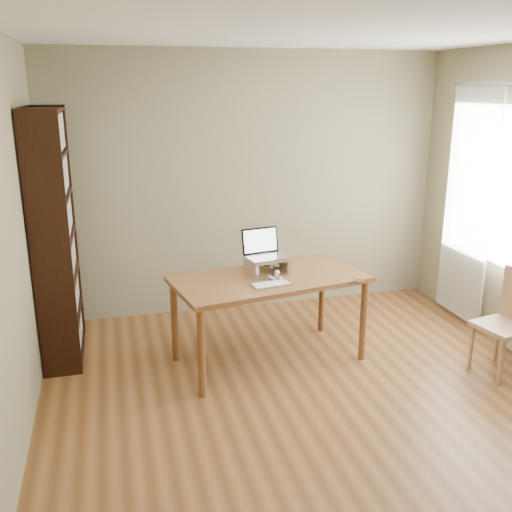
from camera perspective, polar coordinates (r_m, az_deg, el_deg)
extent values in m
cube|color=brown|center=(4.23, 7.07, -15.88)|extent=(4.00, 4.50, 0.02)
cube|color=white|center=(3.58, 8.66, 22.19)|extent=(4.00, 4.50, 0.02)
cube|color=#7C7553|center=(5.80, -0.70, 7.20)|extent=(4.00, 0.02, 2.60)
cube|color=black|center=(4.60, -19.88, 0.46)|extent=(0.30, 0.04, 2.10)
cube|color=black|center=(5.43, -19.17, 2.91)|extent=(0.30, 0.04, 2.10)
cube|color=black|center=(5.03, -21.08, 1.67)|extent=(0.02, 0.90, 2.10)
cube|color=black|center=(5.35, -18.44, -8.83)|extent=(0.30, 0.84, 0.02)
cube|color=black|center=(5.28, -18.28, -7.14)|extent=(0.20, 0.78, 0.28)
cube|color=black|center=(5.22, -18.78, -5.44)|extent=(0.30, 0.84, 0.03)
cube|color=black|center=(5.15, -18.62, -3.67)|extent=(0.20, 0.78, 0.28)
cube|color=black|center=(5.10, -19.13, -1.90)|extent=(0.30, 0.84, 0.02)
cube|color=black|center=(5.05, -18.97, -0.05)|extent=(0.20, 0.78, 0.28)
cube|color=black|center=(5.01, -19.50, 1.79)|extent=(0.30, 0.84, 0.02)
cube|color=black|center=(4.97, -19.34, 3.71)|extent=(0.20, 0.78, 0.28)
cube|color=black|center=(4.94, -19.88, 5.60)|extent=(0.30, 0.84, 0.02)
cube|color=black|center=(4.91, -19.72, 7.57)|extent=(0.20, 0.78, 0.28)
cube|color=black|center=(4.89, -20.27, 9.51)|extent=(0.30, 0.84, 0.02)
cube|color=black|center=(4.87, -20.12, 11.51)|extent=(0.20, 0.78, 0.28)
cube|color=black|center=(4.87, -20.68, 13.47)|extent=(0.30, 0.84, 0.03)
cube|color=white|center=(5.80, 20.43, 4.64)|extent=(0.03, 0.70, 2.20)
cube|color=brown|center=(4.69, 1.34, -2.29)|extent=(1.68, 1.06, 0.04)
cylinder|color=brown|center=(5.00, -7.79, -5.82)|extent=(0.06, 0.06, 0.71)
cylinder|color=brown|center=(5.34, 7.83, -4.32)|extent=(0.06, 0.06, 0.71)
cylinder|color=brown|center=(4.40, -6.70, -9.05)|extent=(0.06, 0.06, 0.71)
cylinder|color=brown|center=(4.78, 10.85, -7.05)|extent=(0.06, 0.06, 0.71)
cube|color=silver|center=(4.70, -0.62, -1.21)|extent=(0.03, 0.25, 0.12)
cube|color=silver|center=(4.78, 2.75, -0.94)|extent=(0.03, 0.25, 0.12)
cube|color=silver|center=(4.72, 1.09, -0.31)|extent=(0.32, 0.25, 0.01)
cube|color=silver|center=(4.72, 1.09, -0.15)|extent=(0.36, 0.28, 0.02)
cube|color=black|center=(4.81, 0.67, 1.61)|extent=(0.33, 0.11, 0.22)
cube|color=white|center=(4.80, 0.69, 1.59)|extent=(0.30, 0.09, 0.19)
cube|color=silver|center=(4.47, 1.51, -2.89)|extent=(0.32, 0.17, 0.02)
cube|color=white|center=(4.47, 1.52, -2.78)|extent=(0.30, 0.15, 0.00)
cylinder|color=brown|center=(4.65, 10.29, -2.44)|extent=(0.09, 0.09, 0.01)
ellipsoid|color=#4A423A|center=(4.76, 0.77, -0.96)|extent=(0.16, 0.36, 0.12)
ellipsoid|color=#4A423A|center=(4.87, 0.43, -0.64)|extent=(0.14, 0.15, 0.11)
ellipsoid|color=#4A423A|center=(4.58, 1.40, -1.43)|extent=(0.09, 0.09, 0.09)
ellipsoid|color=silver|center=(4.63, 1.27, -1.68)|extent=(0.09, 0.09, 0.08)
sphere|color=silver|center=(4.56, 1.52, -1.74)|extent=(0.04, 0.04, 0.04)
cone|color=#4A423A|center=(4.57, 1.05, -0.96)|extent=(0.03, 0.04, 0.04)
cone|color=#4A423A|center=(4.58, 1.73, -0.90)|extent=(0.03, 0.04, 0.04)
cylinder|color=silver|center=(4.59, 1.07, -2.29)|extent=(0.03, 0.09, 0.03)
cylinder|color=silver|center=(4.60, 1.79, -2.23)|extent=(0.03, 0.09, 0.03)
cylinder|color=#4A423A|center=(4.92, 1.38, -0.91)|extent=(0.13, 0.19, 0.03)
cube|color=tan|center=(5.00, 23.44, -6.52)|extent=(0.45, 0.45, 0.04)
cylinder|color=tan|center=(4.88, 22.81, -9.61)|extent=(0.04, 0.04, 0.40)
cylinder|color=tan|center=(5.10, 20.76, -8.23)|extent=(0.04, 0.04, 0.40)
cylinder|color=tan|center=(5.27, 23.50, -7.71)|extent=(0.04, 0.04, 0.40)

